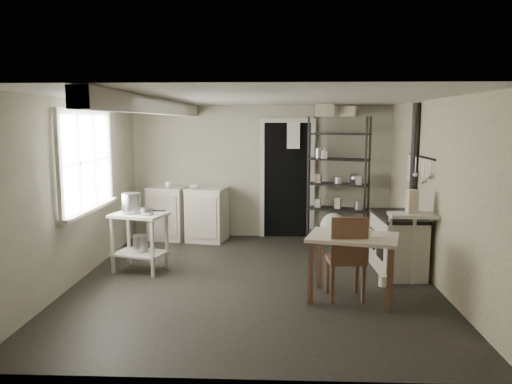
{
  "coord_description": "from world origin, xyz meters",
  "views": [
    {
      "loc": [
        0.28,
        -6.18,
        2.02
      ],
      "look_at": [
        0.0,
        0.3,
        1.1
      ],
      "focal_mm": 35.0,
      "sensor_mm": 36.0,
      "label": 1
    }
  ],
  "objects_px": {
    "prep_table": "(140,242)",
    "stove": "(398,240)",
    "flour_sack": "(333,230)",
    "work_table": "(352,267)",
    "stockpot": "(131,203)",
    "chair": "(346,257)",
    "shelf_rack": "(338,186)",
    "base_cabinets": "(188,213)"
  },
  "relations": [
    {
      "from": "prep_table",
      "to": "shelf_rack",
      "type": "relative_size",
      "value": 0.38
    },
    {
      "from": "shelf_rack",
      "to": "work_table",
      "type": "height_order",
      "value": "shelf_rack"
    },
    {
      "from": "stove",
      "to": "work_table",
      "type": "relative_size",
      "value": 1.03
    },
    {
      "from": "flour_sack",
      "to": "work_table",
      "type": "bearing_deg",
      "value": -91.51
    },
    {
      "from": "flour_sack",
      "to": "shelf_rack",
      "type": "bearing_deg",
      "value": 63.83
    },
    {
      "from": "prep_table",
      "to": "stove",
      "type": "distance_m",
      "value": 3.47
    },
    {
      "from": "prep_table",
      "to": "work_table",
      "type": "height_order",
      "value": "prep_table"
    },
    {
      "from": "prep_table",
      "to": "chair",
      "type": "xyz_separation_m",
      "value": [
        2.63,
        -0.95,
        0.08
      ]
    },
    {
      "from": "stockpot",
      "to": "work_table",
      "type": "xyz_separation_m",
      "value": [
        2.82,
        -1.0,
        -0.56
      ]
    },
    {
      "from": "prep_table",
      "to": "stockpot",
      "type": "xyz_separation_m",
      "value": [
        -0.11,
        0.02,
        0.54
      ]
    },
    {
      "from": "stove",
      "to": "flour_sack",
      "type": "bearing_deg",
      "value": 112.15
    },
    {
      "from": "base_cabinets",
      "to": "flour_sack",
      "type": "distance_m",
      "value": 2.48
    },
    {
      "from": "shelf_rack",
      "to": "stove",
      "type": "relative_size",
      "value": 2.09
    },
    {
      "from": "base_cabinets",
      "to": "chair",
      "type": "distance_m",
      "value": 3.64
    },
    {
      "from": "stockpot",
      "to": "stove",
      "type": "distance_m",
      "value": 3.61
    },
    {
      "from": "base_cabinets",
      "to": "chair",
      "type": "relative_size",
      "value": 1.4
    },
    {
      "from": "chair",
      "to": "base_cabinets",
      "type": "bearing_deg",
      "value": 125.94
    },
    {
      "from": "shelf_rack",
      "to": "flour_sack",
      "type": "xyz_separation_m",
      "value": [
        -0.1,
        -0.2,
        -0.71
      ]
    },
    {
      "from": "flour_sack",
      "to": "prep_table",
      "type": "bearing_deg",
      "value": -149.29
    },
    {
      "from": "prep_table",
      "to": "stove",
      "type": "relative_size",
      "value": 0.79
    },
    {
      "from": "stockpot",
      "to": "stove",
      "type": "relative_size",
      "value": 0.26
    },
    {
      "from": "prep_table",
      "to": "stockpot",
      "type": "relative_size",
      "value": 3.04
    },
    {
      "from": "chair",
      "to": "prep_table",
      "type": "bearing_deg",
      "value": 156.61
    },
    {
      "from": "prep_table",
      "to": "stove",
      "type": "xyz_separation_m",
      "value": [
        3.47,
        0.09,
        0.04
      ]
    },
    {
      "from": "prep_table",
      "to": "flour_sack",
      "type": "distance_m",
      "value": 3.23
    },
    {
      "from": "shelf_rack",
      "to": "work_table",
      "type": "bearing_deg",
      "value": -73.6
    },
    {
      "from": "shelf_rack",
      "to": "stove",
      "type": "distance_m",
      "value": 1.92
    },
    {
      "from": "work_table",
      "to": "chair",
      "type": "distance_m",
      "value": 0.13
    },
    {
      "from": "chair",
      "to": "flour_sack",
      "type": "xyz_separation_m",
      "value": [
        0.14,
        2.6,
        -0.24
      ]
    },
    {
      "from": "stove",
      "to": "work_table",
      "type": "bearing_deg",
      "value": -127.33
    },
    {
      "from": "work_table",
      "to": "flour_sack",
      "type": "relative_size",
      "value": 1.89
    },
    {
      "from": "stockpot",
      "to": "chair",
      "type": "xyz_separation_m",
      "value": [
        2.74,
        -0.97,
        -0.45
      ]
    },
    {
      "from": "work_table",
      "to": "flour_sack",
      "type": "height_order",
      "value": "work_table"
    },
    {
      "from": "work_table",
      "to": "base_cabinets",
      "type": "bearing_deg",
      "value": 130.16
    },
    {
      "from": "prep_table",
      "to": "work_table",
      "type": "bearing_deg",
      "value": -19.79
    },
    {
      "from": "prep_table",
      "to": "flour_sack",
      "type": "bearing_deg",
      "value": 30.71
    },
    {
      "from": "stove",
      "to": "work_table",
      "type": "xyz_separation_m",
      "value": [
        -0.76,
        -1.07,
        -0.06
      ]
    },
    {
      "from": "prep_table",
      "to": "chair",
      "type": "relative_size",
      "value": 0.81
    },
    {
      "from": "prep_table",
      "to": "chair",
      "type": "bearing_deg",
      "value": -19.79
    },
    {
      "from": "stove",
      "to": "prep_table",
      "type": "bearing_deg",
      "value": 179.7
    },
    {
      "from": "stockpot",
      "to": "work_table",
      "type": "bearing_deg",
      "value": -19.52
    },
    {
      "from": "stove",
      "to": "flour_sack",
      "type": "relative_size",
      "value": 1.94
    }
  ]
}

